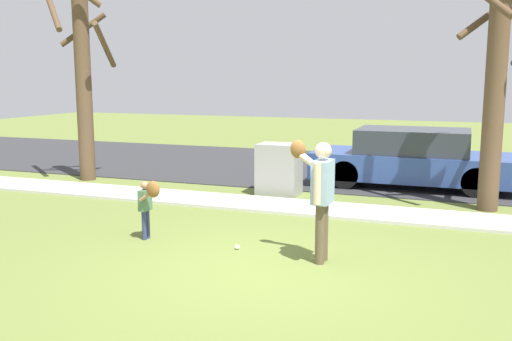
{
  "coord_description": "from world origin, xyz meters",
  "views": [
    {
      "loc": [
        2.41,
        -6.77,
        2.52
      ],
      "look_at": [
        -0.78,
        1.89,
        1.0
      ],
      "focal_mm": 39.93,
      "sensor_mm": 36.0,
      "label": 1
    }
  ],
  "objects_px": {
    "person_child": "(148,200)",
    "parked_wagon_blue": "(412,159)",
    "person_adult": "(320,189)",
    "street_tree_near": "(497,70)",
    "street_tree_far": "(83,70)",
    "utility_cabinet": "(279,169)",
    "baseball": "(237,247)"
  },
  "relations": [
    {
      "from": "street_tree_far",
      "to": "street_tree_near",
      "type": "bearing_deg",
      "value": -0.64
    },
    {
      "from": "street_tree_far",
      "to": "parked_wagon_blue",
      "type": "relative_size",
      "value": 1.12
    },
    {
      "from": "baseball",
      "to": "parked_wagon_blue",
      "type": "relative_size",
      "value": 0.02
    },
    {
      "from": "person_child",
      "to": "street_tree_far",
      "type": "height_order",
      "value": "street_tree_far"
    },
    {
      "from": "utility_cabinet",
      "to": "street_tree_near",
      "type": "height_order",
      "value": "street_tree_near"
    },
    {
      "from": "person_child",
      "to": "person_adult",
      "type": "bearing_deg",
      "value": 1.27
    },
    {
      "from": "street_tree_far",
      "to": "utility_cabinet",
      "type": "bearing_deg",
      "value": -0.8
    },
    {
      "from": "person_adult",
      "to": "person_child",
      "type": "height_order",
      "value": "person_adult"
    },
    {
      "from": "person_adult",
      "to": "baseball",
      "type": "distance_m",
      "value": 1.61
    },
    {
      "from": "person_adult",
      "to": "utility_cabinet",
      "type": "distance_m",
      "value": 4.57
    },
    {
      "from": "utility_cabinet",
      "to": "person_child",
      "type": "bearing_deg",
      "value": -101.5
    },
    {
      "from": "person_adult",
      "to": "street_tree_far",
      "type": "height_order",
      "value": "street_tree_far"
    },
    {
      "from": "utility_cabinet",
      "to": "street_tree_far",
      "type": "bearing_deg",
      "value": 179.2
    },
    {
      "from": "person_adult",
      "to": "parked_wagon_blue",
      "type": "bearing_deg",
      "value": -93.8
    },
    {
      "from": "person_adult",
      "to": "person_child",
      "type": "relative_size",
      "value": 1.71
    },
    {
      "from": "person_child",
      "to": "street_tree_near",
      "type": "relative_size",
      "value": 0.2
    },
    {
      "from": "person_adult",
      "to": "person_child",
      "type": "xyz_separation_m",
      "value": [
        -2.73,
        0.08,
        -0.38
      ]
    },
    {
      "from": "person_adult",
      "to": "street_tree_near",
      "type": "height_order",
      "value": "street_tree_near"
    },
    {
      "from": "person_adult",
      "to": "street_tree_far",
      "type": "xyz_separation_m",
      "value": [
        -6.92,
        4.19,
        1.65
      ]
    },
    {
      "from": "street_tree_near",
      "to": "street_tree_far",
      "type": "bearing_deg",
      "value": 179.36
    },
    {
      "from": "utility_cabinet",
      "to": "parked_wagon_blue",
      "type": "distance_m",
      "value": 3.22
    },
    {
      "from": "person_child",
      "to": "parked_wagon_blue",
      "type": "xyz_separation_m",
      "value": [
        3.44,
        5.91,
        0.02
      ]
    },
    {
      "from": "baseball",
      "to": "person_child",
      "type": "bearing_deg",
      "value": -178.94
    },
    {
      "from": "street_tree_near",
      "to": "street_tree_far",
      "type": "relative_size",
      "value": 0.99
    },
    {
      "from": "utility_cabinet",
      "to": "parked_wagon_blue",
      "type": "bearing_deg",
      "value": 35.58
    },
    {
      "from": "person_adult",
      "to": "street_tree_far",
      "type": "bearing_deg",
      "value": -28.31
    },
    {
      "from": "parked_wagon_blue",
      "to": "baseball",
      "type": "bearing_deg",
      "value": -108.46
    },
    {
      "from": "person_child",
      "to": "baseball",
      "type": "xyz_separation_m",
      "value": [
        1.47,
        0.03,
        -0.6
      ]
    },
    {
      "from": "person_adult",
      "to": "street_tree_far",
      "type": "distance_m",
      "value": 8.26
    },
    {
      "from": "street_tree_near",
      "to": "street_tree_far",
      "type": "xyz_separation_m",
      "value": [
        -9.21,
        0.1,
        0.03
      ]
    },
    {
      "from": "baseball",
      "to": "street_tree_far",
      "type": "distance_m",
      "value": 7.46
    },
    {
      "from": "person_child",
      "to": "street_tree_far",
      "type": "xyz_separation_m",
      "value": [
        -4.18,
        4.11,
        2.04
      ]
    }
  ]
}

